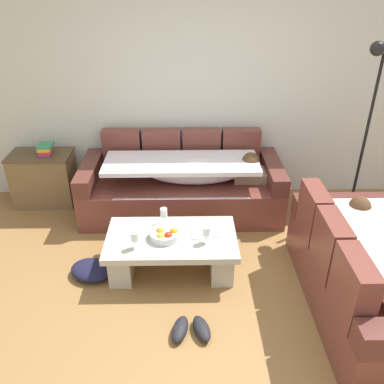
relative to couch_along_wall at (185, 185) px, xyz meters
The scene contains 15 objects.
ground_plane 1.67m from the couch_along_wall, 82.49° to the right, with size 14.00×14.00×0.00m, color olive.
back_wall 1.17m from the couch_along_wall, 67.89° to the left, with size 9.00×0.10×2.70m, color beige.
couch_along_wall is the anchor object (origin of this frame).
couch_near_window 2.19m from the couch_along_wall, 46.87° to the right, with size 0.92×1.79×0.88m.
coffee_table 1.10m from the couch_along_wall, 96.43° to the right, with size 1.20×0.68×0.38m.
fruit_bowl 1.13m from the couch_along_wall, 99.04° to the right, with size 0.28×0.28×0.10m.
wine_glass_near_left 1.34m from the couch_along_wall, 109.02° to the right, with size 0.07×0.07×0.17m.
wine_glass_near_right 1.21m from the couch_along_wall, 80.76° to the right, with size 0.07×0.07×0.17m.
wine_glass_far_back 0.91m from the couch_along_wall, 102.78° to the right, with size 0.07×0.07×0.17m.
open_magazine 1.04m from the couch_along_wall, 79.31° to the right, with size 0.28×0.21×0.01m, color white.
side_cabinet 1.71m from the couch_along_wall, behind, with size 0.72×0.44×0.64m.
book_stack_on_cabinet 1.67m from the couch_along_wall, behind, with size 0.17×0.22×0.12m.
floor_lamp 2.05m from the couch_along_wall, ahead, with size 0.33×0.31×1.95m.
pair_of_shoes 1.90m from the couch_along_wall, 88.64° to the right, with size 0.35×0.29×0.09m.
crumpled_garment 1.48m from the couch_along_wall, 127.03° to the right, with size 0.40×0.32×0.12m, color #191933.
Camera 1 is at (-0.20, -2.50, 2.53)m, focal length 37.68 mm.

